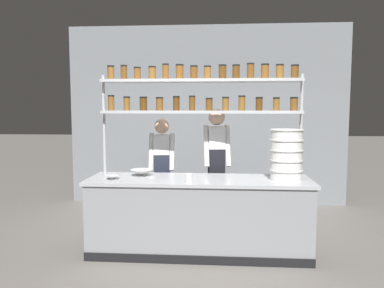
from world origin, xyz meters
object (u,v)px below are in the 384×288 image
at_px(chef_left, 162,168).
at_px(prep_bowl_near_left, 142,173).
at_px(spice_shelf_unit, 201,98).
at_px(prep_bowl_center_front, 112,177).
at_px(serving_cup_front, 189,178).
at_px(chef_center, 216,163).
at_px(container_stack, 286,155).

height_order(chef_left, prep_bowl_near_left, chef_left).
distance_m(spice_shelf_unit, prep_bowl_center_front, 1.49).
bearing_deg(serving_cup_front, spice_shelf_unit, 78.21).
height_order(spice_shelf_unit, prep_bowl_center_front, spice_shelf_unit).
relative_size(chef_center, prep_bowl_center_front, 10.94).
relative_size(spice_shelf_unit, chef_center, 1.46).
distance_m(prep_bowl_near_left, prep_bowl_center_front, 0.40).
height_order(chef_left, serving_cup_front, chef_left).
distance_m(spice_shelf_unit, chef_center, 0.94).
bearing_deg(chef_left, prep_bowl_center_front, -122.86).
bearing_deg(serving_cup_front, prep_bowl_near_left, 150.82).
distance_m(spice_shelf_unit, prep_bowl_near_left, 1.21).
bearing_deg(container_stack, chef_center, 143.75).
relative_size(prep_bowl_near_left, serving_cup_front, 2.99).
distance_m(container_stack, serving_cup_front, 1.19).
distance_m(chef_center, prep_bowl_center_front, 1.44).
relative_size(chef_center, serving_cup_front, 18.62).
bearing_deg(chef_center, chef_left, 163.97).
distance_m(chef_left, chef_center, 0.78).
xyz_separation_m(spice_shelf_unit, prep_bowl_center_front, (-1.04, -0.46, -0.96)).
xyz_separation_m(container_stack, prep_bowl_near_left, (-1.77, 0.13, -0.26)).
distance_m(chef_left, container_stack, 1.78).
bearing_deg(chef_left, chef_center, -12.39).
bearing_deg(container_stack, prep_bowl_near_left, 175.75).
bearing_deg(chef_left, spice_shelf_unit, -38.71).
height_order(spice_shelf_unit, chef_left, spice_shelf_unit).
height_order(spice_shelf_unit, prep_bowl_near_left, spice_shelf_unit).
bearing_deg(chef_center, spice_shelf_unit, -131.94).
distance_m(spice_shelf_unit, chef_left, 1.19).
bearing_deg(container_stack, chef_left, 155.68).
xyz_separation_m(container_stack, serving_cup_front, (-1.14, -0.22, -0.25)).
height_order(chef_left, container_stack, chef_left).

